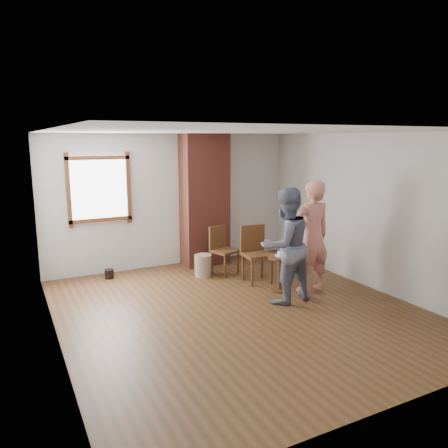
{
  "coord_description": "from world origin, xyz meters",
  "views": [
    {
      "loc": [
        -2.97,
        -5.34,
        2.5
      ],
      "look_at": [
        0.17,
        0.8,
        1.15
      ],
      "focal_mm": 35.0,
      "sensor_mm": 36.0,
      "label": 1
    }
  ],
  "objects_px": {
    "dining_chair_left": "(222,247)",
    "side_table": "(280,268)",
    "stoneware_crock": "(203,265)",
    "dining_chair_right": "(255,250)",
    "man": "(285,246)",
    "person_pink": "(311,237)"
  },
  "relations": [
    {
      "from": "man",
      "to": "person_pink",
      "type": "distance_m",
      "value": 0.68
    },
    {
      "from": "dining_chair_right",
      "to": "dining_chair_left",
      "type": "bearing_deg",
      "value": 122.14
    },
    {
      "from": "side_table",
      "to": "man",
      "type": "distance_m",
      "value": 0.68
    },
    {
      "from": "dining_chair_left",
      "to": "man",
      "type": "xyz_separation_m",
      "value": [
        0.22,
        -1.72,
        0.39
      ]
    },
    {
      "from": "dining_chair_left",
      "to": "man",
      "type": "bearing_deg",
      "value": -101.07
    },
    {
      "from": "dining_chair_left",
      "to": "dining_chair_right",
      "type": "distance_m",
      "value": 0.73
    },
    {
      "from": "dining_chair_right",
      "to": "side_table",
      "type": "height_order",
      "value": "dining_chair_right"
    },
    {
      "from": "dining_chair_left",
      "to": "person_pink",
      "type": "distance_m",
      "value": 1.8
    },
    {
      "from": "man",
      "to": "person_pink",
      "type": "height_order",
      "value": "person_pink"
    },
    {
      "from": "dining_chair_right",
      "to": "person_pink",
      "type": "xyz_separation_m",
      "value": [
        0.54,
        -0.87,
        0.37
      ]
    },
    {
      "from": "stoneware_crock",
      "to": "side_table",
      "type": "relative_size",
      "value": 0.68
    },
    {
      "from": "stoneware_crock",
      "to": "side_table",
      "type": "distance_m",
      "value": 1.55
    },
    {
      "from": "dining_chair_left",
      "to": "stoneware_crock",
      "type": "bearing_deg",
      "value": 159.44
    },
    {
      "from": "dining_chair_right",
      "to": "man",
      "type": "xyz_separation_m",
      "value": [
        -0.12,
        -1.07,
        0.34
      ]
    },
    {
      "from": "stoneware_crock",
      "to": "man",
      "type": "bearing_deg",
      "value": -70.89
    },
    {
      "from": "stoneware_crock",
      "to": "dining_chair_right",
      "type": "relative_size",
      "value": 0.41
    },
    {
      "from": "side_table",
      "to": "person_pink",
      "type": "bearing_deg",
      "value": -26.9
    },
    {
      "from": "side_table",
      "to": "man",
      "type": "height_order",
      "value": "man"
    },
    {
      "from": "stoneware_crock",
      "to": "dining_chair_right",
      "type": "bearing_deg",
      "value": -42.79
    },
    {
      "from": "stoneware_crock",
      "to": "man",
      "type": "distance_m",
      "value": 1.96
    },
    {
      "from": "man",
      "to": "person_pink",
      "type": "bearing_deg",
      "value": -168.65
    },
    {
      "from": "dining_chair_left",
      "to": "side_table",
      "type": "relative_size",
      "value": 1.51
    }
  ]
}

